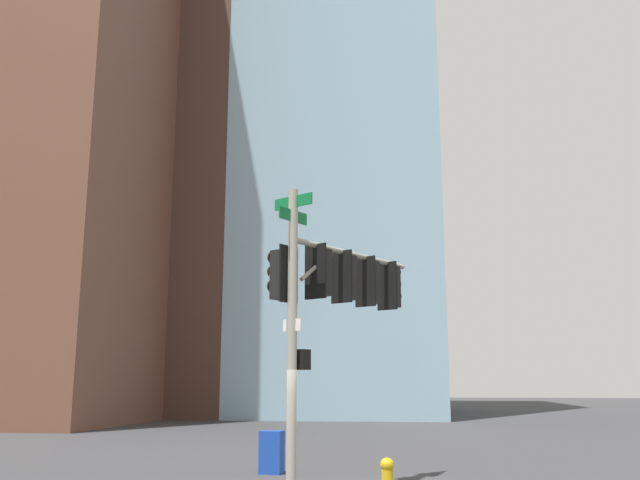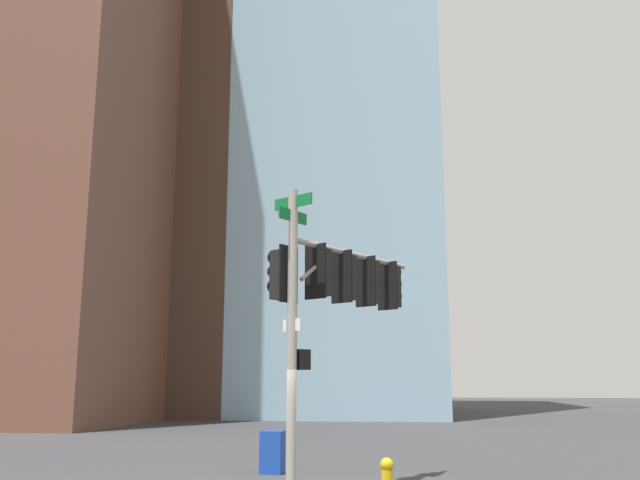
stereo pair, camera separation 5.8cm
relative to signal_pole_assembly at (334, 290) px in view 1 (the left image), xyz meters
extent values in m
cylinder|color=#9E998C|center=(1.28, -0.68, -1.15)|extent=(0.20, 0.20, 6.14)
cylinder|color=#9E998C|center=(-0.59, 0.39, 0.88)|extent=(3.79, 2.24, 0.12)
cylinder|color=#9E998C|center=(0.60, -0.30, 0.43)|extent=(0.94, 0.59, 0.75)
cube|color=#0F6B33|center=(1.28, -0.68, 1.67)|extent=(0.51, 0.87, 0.24)
cube|color=#0F6B33|center=(1.28, -0.68, 1.37)|extent=(0.76, 0.45, 0.24)
cube|color=white|center=(1.28, -0.68, -0.85)|extent=(0.25, 0.41, 0.24)
cube|color=black|center=(0.46, -0.22, 0.32)|extent=(0.46, 0.46, 1.00)
cube|color=black|center=(0.63, -0.31, 0.32)|extent=(0.30, 0.49, 1.16)
sphere|color=#470A07|center=(0.29, -0.11, 0.62)|extent=(0.20, 0.20, 0.20)
cylinder|color=black|center=(0.23, -0.08, 0.71)|extent=(0.15, 0.22, 0.23)
sphere|color=#4C330A|center=(0.29, -0.11, 0.32)|extent=(0.20, 0.20, 0.20)
cylinder|color=black|center=(0.23, -0.08, 0.41)|extent=(0.15, 0.22, 0.23)
sphere|color=green|center=(0.29, -0.11, 0.02)|extent=(0.20, 0.20, 0.20)
cylinder|color=black|center=(0.23, -0.08, 0.11)|extent=(0.15, 0.22, 0.23)
cube|color=black|center=(-0.35, 0.25, 0.32)|extent=(0.46, 0.46, 1.00)
cube|color=black|center=(-0.18, 0.15, 0.32)|extent=(0.30, 0.49, 1.16)
sphere|color=#470A07|center=(-0.52, 0.35, 0.62)|extent=(0.20, 0.20, 0.20)
cylinder|color=black|center=(-0.58, 0.38, 0.71)|extent=(0.15, 0.22, 0.23)
sphere|color=#4C330A|center=(-0.52, 0.35, 0.32)|extent=(0.20, 0.20, 0.20)
cylinder|color=black|center=(-0.58, 0.38, 0.41)|extent=(0.15, 0.22, 0.23)
sphere|color=green|center=(-0.52, 0.35, 0.02)|extent=(0.20, 0.20, 0.20)
cylinder|color=black|center=(-0.58, 0.38, 0.11)|extent=(0.15, 0.22, 0.23)
cube|color=black|center=(-1.16, 0.71, 0.32)|extent=(0.46, 0.46, 1.00)
cube|color=black|center=(-0.99, 0.62, 0.32)|extent=(0.30, 0.49, 1.16)
sphere|color=#470A07|center=(-1.33, 0.81, 0.62)|extent=(0.20, 0.20, 0.20)
cylinder|color=black|center=(-1.39, 0.85, 0.71)|extent=(0.15, 0.22, 0.23)
sphere|color=#4C330A|center=(-1.33, 0.81, 0.32)|extent=(0.20, 0.20, 0.20)
cylinder|color=black|center=(-1.39, 0.85, 0.41)|extent=(0.15, 0.22, 0.23)
sphere|color=green|center=(-1.33, 0.81, 0.02)|extent=(0.20, 0.20, 0.20)
cylinder|color=black|center=(-1.39, 0.85, 0.11)|extent=(0.15, 0.22, 0.23)
cube|color=black|center=(-1.97, 1.18, 0.32)|extent=(0.46, 0.46, 1.00)
cube|color=black|center=(-1.80, 1.08, 0.32)|extent=(0.30, 0.49, 1.16)
sphere|color=#470A07|center=(-2.14, 1.28, 0.62)|extent=(0.20, 0.20, 0.20)
cylinder|color=black|center=(-2.20, 1.31, 0.71)|extent=(0.15, 0.22, 0.23)
sphere|color=#4C330A|center=(-2.14, 1.28, 0.32)|extent=(0.20, 0.20, 0.20)
cylinder|color=black|center=(-2.20, 1.31, 0.41)|extent=(0.15, 0.22, 0.23)
sphere|color=green|center=(-2.14, 1.28, 0.02)|extent=(0.20, 0.20, 0.20)
cylinder|color=black|center=(-2.20, 1.31, 0.11)|extent=(0.15, 0.22, 0.23)
cube|color=black|center=(1.13, -0.94, 0.18)|extent=(0.46, 0.46, 1.00)
cube|color=black|center=(1.22, -0.77, 0.18)|extent=(0.49, 0.30, 1.16)
sphere|color=#470A07|center=(1.03, -1.12, 0.48)|extent=(0.20, 0.20, 0.20)
cylinder|color=black|center=(0.99, -1.17, 0.57)|extent=(0.22, 0.15, 0.23)
sphere|color=#F29E0C|center=(1.03, -1.12, 0.18)|extent=(0.20, 0.20, 0.20)
cylinder|color=black|center=(0.99, -1.17, 0.27)|extent=(0.22, 0.15, 0.23)
sphere|color=#0A3819|center=(1.03, -1.12, -0.12)|extent=(0.20, 0.20, 0.20)
cylinder|color=black|center=(0.99, -1.17, -0.03)|extent=(0.22, 0.15, 0.23)
cube|color=black|center=(1.06, -0.56, -1.52)|extent=(0.40, 0.44, 0.40)
cube|color=#EA5914|center=(0.94, -0.49, -1.52)|extent=(0.14, 0.23, 0.28)
sphere|color=gold|center=(1.21, 1.14, -3.48)|extent=(0.26, 0.26, 0.26)
cube|color=#193FA5|center=(-3.11, -1.97, -3.69)|extent=(0.50, 0.61, 1.05)
cube|color=brown|center=(-26.33, -22.97, 18.22)|extent=(21.14, 18.13, 44.89)
cube|color=#4C3328|center=(-39.23, -20.33, 11.96)|extent=(23.64, 19.99, 32.36)
camera|label=1|loc=(14.82, 1.75, -1.98)|focal=38.91mm
camera|label=2|loc=(14.81, 1.81, -1.98)|focal=38.91mm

